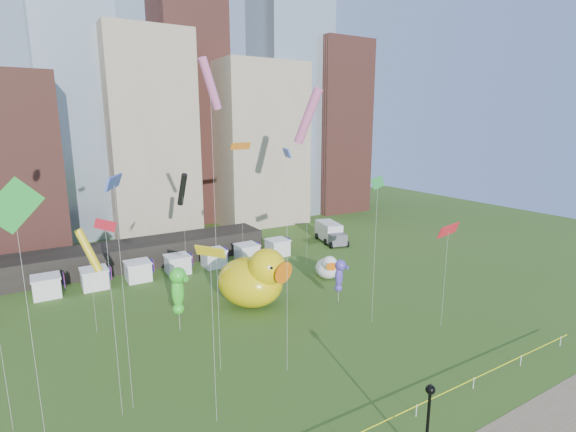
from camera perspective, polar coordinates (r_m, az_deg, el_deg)
skyline at (r=80.17m, az=-19.69°, el=13.13°), size 101.00×23.00×68.00m
pavilion at (r=62.77m, az=-20.36°, el=-4.87°), size 38.00×6.00×3.20m
vendor_tents at (r=58.43m, az=-14.31°, el=-6.24°), size 33.24×2.80×2.40m
big_duck at (r=46.39m, az=-4.53°, el=-8.24°), size 8.66×9.55×6.66m
small_duck at (r=54.77m, az=5.28°, el=-6.75°), size 4.20×4.59×3.20m
seahorse_green at (r=41.73m, az=-14.31°, el=-9.05°), size 1.97×2.21×6.27m
seahorse_purple at (r=47.35m, az=6.81°, el=-7.47°), size 1.53×1.73×4.85m
lamppost at (r=27.80m, az=18.00°, el=-23.74°), size 0.55×0.55×5.25m
box_truck at (r=71.15m, az=5.57°, el=-2.16°), size 4.36×7.79×3.13m
kite_0 at (r=28.64m, az=-22.94°, el=-1.40°), size 1.11×1.91×13.46m
kite_1 at (r=31.45m, az=-10.22°, el=16.67°), size 2.07×1.56×23.60m
kite_3 at (r=40.66m, az=11.75°, el=4.27°), size 2.92×2.02×14.35m
kite_4 at (r=42.74m, az=-24.77°, el=-4.15°), size 2.23×2.13×10.07m
kite_5 at (r=31.05m, az=-0.12°, el=7.86°), size 0.99×2.00×17.45m
kite_6 at (r=55.90m, az=-6.26°, el=9.03°), size 2.97×0.97×16.74m
kite_8 at (r=42.50m, az=20.39°, el=-1.77°), size 3.51×1.27×10.10m
kite_9 at (r=56.52m, az=2.67°, el=12.99°), size 2.62×4.40×23.60m
kite_10 at (r=52.83m, az=-13.74°, el=3.39°), size 0.92×2.44×13.48m
kite_11 at (r=25.97m, az=-32.37°, el=0.68°), size 2.90×0.60×16.63m
kite_12 at (r=26.59m, az=-10.23°, el=-4.85°), size 1.42×1.90×11.98m
kite_13 at (r=28.63m, az=-21.95°, el=3.95°), size 1.52×2.63×16.12m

